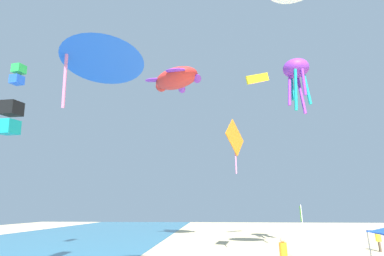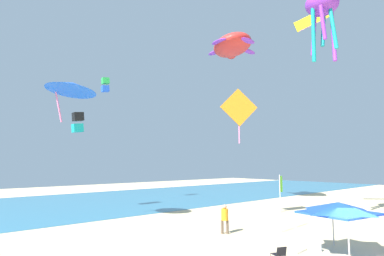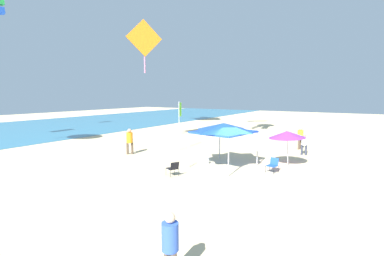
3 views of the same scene
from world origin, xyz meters
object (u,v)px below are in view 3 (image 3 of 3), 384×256
at_px(person_by_tent, 304,142).
at_px(kite_diamond_orange, 144,40).
at_px(beach_umbrella, 287,134).
at_px(person_watching_sky, 300,136).
at_px(banner_flag, 179,121).
at_px(canopy_tent, 224,128).
at_px(person_kite_handler, 170,241).
at_px(folding_chair_near_cooler, 273,164).
at_px(person_beachcomber, 130,139).
at_px(cooler_box, 204,161).
at_px(folding_chair_facing_ocean, 173,168).

xyz_separation_m(person_by_tent, kite_diamond_orange, (-2.32, 13.24, 8.24)).
distance_m(beach_umbrella, person_watching_sky, 6.17).
height_order(banner_flag, kite_diamond_orange, kite_diamond_orange).
xyz_separation_m(canopy_tent, kite_diamond_orange, (3.76, 9.64, 6.80)).
xyz_separation_m(person_kite_handler, person_watching_sky, (18.44, 0.65, 0.07)).
bearing_deg(folding_chair_near_cooler, person_watching_sky, 101.63).
bearing_deg(kite_diamond_orange, person_beachcomber, 53.63).
distance_m(canopy_tent, person_by_tent, 7.21).
distance_m(person_watching_sky, kite_diamond_orange, 15.60).
bearing_deg(person_watching_sky, folding_chair_near_cooler, 20.25).
relative_size(folding_chair_near_cooler, person_by_tent, 0.50).
height_order(banner_flag, person_by_tent, banner_flag).
bearing_deg(kite_diamond_orange, folding_chair_near_cooler, 101.19).
relative_size(folding_chair_near_cooler, kite_diamond_orange, 0.17).
xyz_separation_m(person_kite_handler, kite_diamond_orange, (14.02, 13.22, 8.19)).
distance_m(banner_flag, person_beachcomber, 4.13).
distance_m(folding_chair_near_cooler, cooler_box, 4.32).
bearing_deg(person_by_tent, person_watching_sky, -77.21).
relative_size(canopy_tent, folding_chair_near_cooler, 4.51).
bearing_deg(beach_umbrella, banner_flag, 85.97).
relative_size(person_beachcomber, person_watching_sky, 1.05).
distance_m(beach_umbrella, folding_chair_facing_ocean, 7.32).
relative_size(canopy_tent, person_kite_handler, 2.16).
distance_m(folding_chair_facing_ocean, person_beachcomber, 6.67).
distance_m(folding_chair_facing_ocean, person_watching_sky, 12.30).
relative_size(banner_flag, person_by_tent, 2.40).
xyz_separation_m(person_beachcomber, person_kite_handler, (-9.72, -11.00, -0.12)).
bearing_deg(person_watching_sky, person_kite_handler, 21.90).
bearing_deg(folding_chair_near_cooler, beach_umbrella, 91.25).
bearing_deg(kite_diamond_orange, canopy_tent, 95.12).
relative_size(cooler_box, person_watching_sky, 0.38).
height_order(canopy_tent, person_beachcomber, canopy_tent).
xyz_separation_m(beach_umbrella, banner_flag, (0.59, 8.44, 0.34)).
height_order(person_beachcomber, kite_diamond_orange, kite_diamond_orange).
distance_m(person_kite_handler, person_watching_sky, 18.45).
height_order(beach_umbrella, kite_diamond_orange, kite_diamond_orange).
height_order(folding_chair_near_cooler, folding_chair_facing_ocean, same).
relative_size(folding_chair_near_cooler, cooler_box, 1.17).
xyz_separation_m(beach_umbrella, cooler_box, (-2.25, 4.60, -1.80)).
bearing_deg(folding_chair_facing_ocean, canopy_tent, -176.84).
bearing_deg(person_kite_handler, person_watching_sky, -65.23).
bearing_deg(canopy_tent, person_by_tent, -30.66).
height_order(cooler_box, person_watching_sky, person_watching_sky).
xyz_separation_m(person_watching_sky, kite_diamond_orange, (-4.41, 12.56, 8.12)).
bearing_deg(kite_diamond_orange, beach_umbrella, 109.04).
relative_size(folding_chair_facing_ocean, person_by_tent, 0.50).
xyz_separation_m(folding_chair_facing_ocean, person_kite_handler, (-6.94, -4.97, 0.53)).
height_order(banner_flag, person_watching_sky, banner_flag).
relative_size(cooler_box, banner_flag, 0.18).
xyz_separation_m(person_beachcomber, person_by_tent, (6.62, -11.03, -0.17)).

